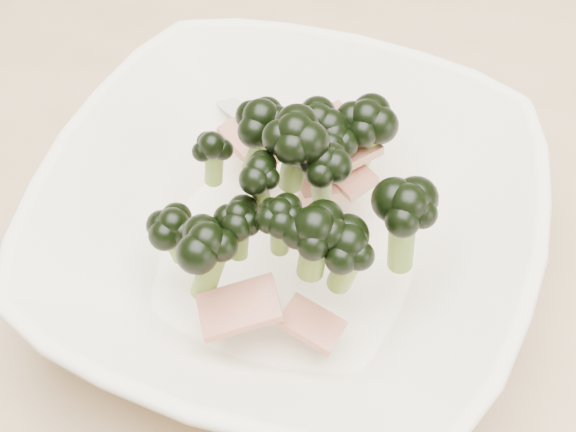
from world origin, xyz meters
name	(u,v)px	position (x,y,z in m)	size (l,w,h in m)	color
dining_table	(304,302)	(0.00, 0.00, 0.65)	(1.20, 0.80, 0.75)	tan
broccoli_dish	(289,223)	(0.00, -0.03, 0.79)	(0.31, 0.31, 0.14)	#F4E9CF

